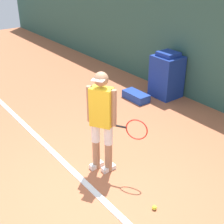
{
  "coord_description": "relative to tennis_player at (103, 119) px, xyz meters",
  "views": [
    {
      "loc": [
        3.01,
        -1.93,
        3.23
      ],
      "look_at": [
        -0.45,
        0.71,
        1.01
      ],
      "focal_mm": 50.0,
      "sensor_mm": 36.0,
      "label": 1
    }
  ],
  "objects": [
    {
      "name": "covered_chair",
      "position": [
        -1.49,
        3.02,
        -0.41
      ],
      "size": [
        0.66,
        0.61,
        1.14
      ],
      "color": "navy",
      "rests_on": "ground_plane"
    },
    {
      "name": "tennis_player",
      "position": [
        0.0,
        0.0,
        0.0
      ],
      "size": [
        0.85,
        0.58,
        1.72
      ],
      "rotation": [
        0.0,
        0.0,
        0.54
      ],
      "color": "#A37556",
      "rests_on": "ground_plane"
    },
    {
      "name": "equipment_bag",
      "position": [
        -1.76,
        2.27,
        -0.86
      ],
      "size": [
        0.69,
        0.33,
        0.19
      ],
      "color": "#1E3D99",
      "rests_on": "ground_plane"
    },
    {
      "name": "tennis_ball",
      "position": [
        1.19,
        0.03,
        -0.92
      ],
      "size": [
        0.07,
        0.07,
        0.07
      ],
      "color": "#D1E533",
      "rests_on": "ground_plane"
    },
    {
      "name": "court_baseline",
      "position": [
        0.44,
        -0.45,
        -0.95
      ],
      "size": [
        21.6,
        0.1,
        0.01
      ],
      "color": "white",
      "rests_on": "ground_plane"
    },
    {
      "name": "ground_plane",
      "position": [
        0.44,
        -0.52,
        -0.96
      ],
      "size": [
        24.0,
        24.0,
        0.0
      ],
      "primitive_type": "plane",
      "color": "#B76642"
    }
  ]
}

